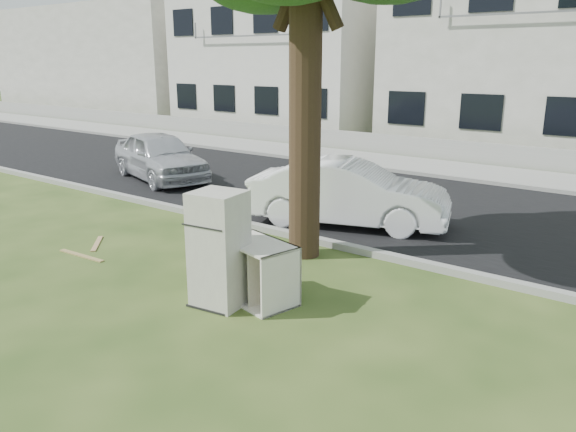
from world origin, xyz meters
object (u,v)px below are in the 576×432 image
Objects in this scene: fridge at (219,249)px; cabinet at (257,272)px; car_center at (349,193)px; car_left at (160,156)px.

cabinet is at bearing 42.91° from fridge.
car_left reaches higher than car_center.
fridge reaches higher than cabinet.
fridge is 8.93m from car_left.
fridge reaches higher than car_left.
car_center is 6.68m from car_left.
car_left is at bearing 161.21° from cabinet.
car_center is (-0.96, 4.06, 0.24)m from cabinet.
fridge is 4.51m from car_center.
fridge is at bearing 169.62° from car_center.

